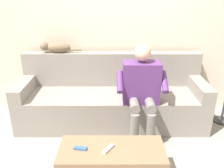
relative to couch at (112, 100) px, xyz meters
The scene contains 8 objects.
ground_plane 0.79m from the couch, 90.00° to the left, with size 8.00×8.00×0.00m, color gray.
back_wall 1.07m from the couch, 90.00° to the right, with size 4.90×0.06×2.58m, color beige.
couch is the anchor object (origin of this frame).
coffee_table 1.16m from the couch, 90.00° to the left, with size 0.96×0.41×0.39m.
person_solo_seated 0.61m from the couch, 134.12° to the left, with size 0.59×0.49×1.15m.
cat_on_backrest 1.05m from the couch, 17.86° to the right, with size 0.56×0.13×0.15m.
remote_blue 1.20m from the couch, 76.30° to the left, with size 0.12×0.04×0.02m, color #3860B7.
remote_white 1.17m from the couch, 88.53° to the left, with size 0.14×0.03×0.02m, color white.
Camera 1 is at (0.00, 2.76, 1.72)m, focal length 37.58 mm.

